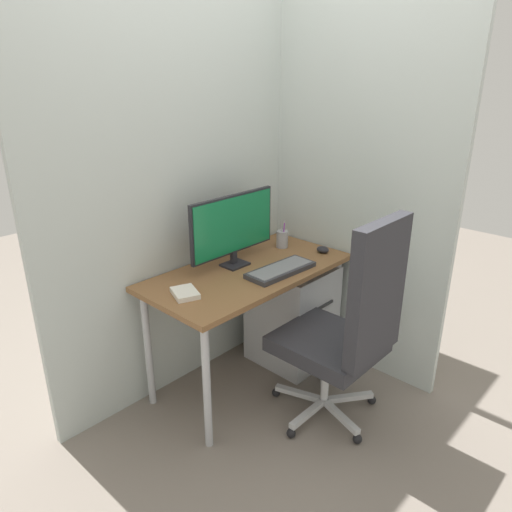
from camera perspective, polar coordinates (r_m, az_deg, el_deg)
ground_plane at (r=3.08m, az=-0.82°, el=-14.43°), size 8.00×8.00×0.00m
wall_back at (r=2.77m, az=-6.14°, el=12.93°), size 2.16×0.04×2.80m
wall_side_right at (r=2.95m, az=9.91°, el=13.24°), size 0.04×1.55×2.80m
desk at (r=2.75m, az=-0.89°, el=-3.14°), size 1.23×0.62×0.74m
office_chair at (r=2.47m, az=11.19°, el=-8.12°), size 0.58×0.61×1.18m
filing_cabinet at (r=3.11m, az=4.34°, el=-6.92°), size 0.44×0.47×0.66m
monitor at (r=2.70m, az=-2.77°, el=3.64°), size 0.62×0.12×0.42m
keyboard at (r=2.67m, az=3.00°, el=-1.67°), size 0.43×0.19×0.03m
mouse at (r=2.99m, az=8.06°, el=0.78°), size 0.07×0.09×0.04m
pen_holder at (r=3.04m, az=3.18°, el=2.08°), size 0.08×0.08×0.18m
notebook at (r=2.42m, az=-8.51°, el=-4.46°), size 0.16×0.19×0.03m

